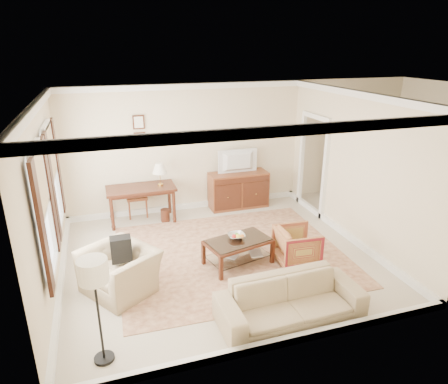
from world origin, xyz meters
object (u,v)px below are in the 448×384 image
writing_desk (141,192)px  coffee_table (238,245)px  club_armchair (119,264)px  sofa (291,294)px  striped_armchair (297,244)px  sideboard (238,190)px  tv (239,154)px

writing_desk → coffee_table: 2.76m
writing_desk → club_armchair: bearing=-104.3°
coffee_table → sofa: size_ratio=0.61×
striped_armchair → sideboard: bearing=6.3°
coffee_table → sofa: bearing=-83.5°
coffee_table → club_armchair: size_ratio=1.16×
club_armchair → sofa: (2.23, -1.46, -0.07)m
tv → coffee_table: size_ratio=0.72×
sideboard → coffee_table: size_ratio=1.11×
tv → striped_armchair: size_ratio=1.25×
writing_desk → tv: (2.30, 0.15, 0.61)m
writing_desk → coffee_table: writing_desk is taller
writing_desk → striped_armchair: bearing=-47.6°
sideboard → striped_armchair: 2.80m
striped_armchair → club_armchair: 3.06m
tv → sofa: 4.33m
writing_desk → coffee_table: (1.38, -2.37, -0.32)m
coffee_table → striped_armchair: 1.05m
writing_desk → striped_armchair: writing_desk is taller
club_armchair → sofa: size_ratio=0.52×
writing_desk → sideboard: size_ratio=1.06×
sideboard → sofa: (-0.72, -4.20, -0.02)m
tv → coffee_table: (-0.91, -2.52, -0.94)m
coffee_table → striped_armchair: size_ratio=1.73×
striped_armchair → club_armchair: club_armchair is taller
tv → striped_armchair: 2.94m
striped_armchair → club_armchair: size_ratio=0.67×
club_armchair → sofa: club_armchair is taller
striped_armchair → sofa: size_ratio=0.35×
writing_desk → tv: 2.38m
sofa → club_armchair: bearing=145.2°
coffee_table → club_armchair: (-2.04, -0.19, 0.10)m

